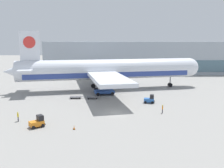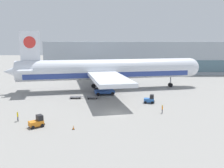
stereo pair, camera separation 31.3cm
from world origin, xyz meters
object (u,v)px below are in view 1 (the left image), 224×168
(baggage_tug_foreground, at_px, (38,122))
(ground_crew_near, at_px, (163,108))
(scissor_lift_loader, at_px, (104,88))
(ground_crew_far, at_px, (18,116))
(baggage_dolly_second, at_px, (92,97))
(airplane_main, at_px, (106,70))
(baggage_dolly_lead, at_px, (76,97))
(baggage_tug_mid, at_px, (150,99))
(traffic_cone_near, at_px, (74,127))

(baggage_tug_foreground, height_order, ground_crew_near, baggage_tug_foreground)
(scissor_lift_loader, bearing_deg, baggage_tug_foreground, -124.39)
(scissor_lift_loader, bearing_deg, ground_crew_far, -135.42)
(baggage_dolly_second, xyz_separation_m, ground_crew_far, (-12.25, -17.59, 0.66))
(airplane_main, xyz_separation_m, ground_crew_near, (11.73, -24.42, -4.85))
(ground_crew_far, bearing_deg, airplane_main, -55.99)
(baggage_dolly_lead, distance_m, baggage_dolly_second, 4.28)
(baggage_tug_mid, relative_size, traffic_cone_near, 3.72)
(scissor_lift_loader, relative_size, traffic_cone_near, 7.93)
(ground_crew_near, relative_size, ground_crew_far, 0.95)
(airplane_main, relative_size, scissor_lift_loader, 10.08)
(scissor_lift_loader, bearing_deg, baggage_dolly_second, -131.26)
(airplane_main, bearing_deg, scissor_lift_loader, -104.62)
(baggage_tug_mid, relative_size, ground_crew_near, 1.58)
(baggage_tug_mid, distance_m, traffic_cone_near, 23.21)
(baggage_dolly_lead, relative_size, ground_crew_far, 2.09)
(scissor_lift_loader, height_order, baggage_tug_foreground, scissor_lift_loader)
(traffic_cone_near, bearing_deg, ground_crew_near, 29.28)
(baggage_dolly_second, xyz_separation_m, ground_crew_near, (14.94, -12.61, 0.60))
(baggage_dolly_lead, xyz_separation_m, traffic_cone_near, (2.70, -22.19, -0.04))
(ground_crew_far, bearing_deg, baggage_tug_mid, -91.27)
(ground_crew_near, xyz_separation_m, traffic_cone_near, (-16.51, -9.26, -0.63))
(baggage_tug_mid, height_order, baggage_dolly_second, baggage_tug_mid)
(ground_crew_near, bearing_deg, baggage_tug_foreground, -61.13)
(scissor_lift_loader, height_order, ground_crew_near, scissor_lift_loader)
(baggage_tug_foreground, relative_size, ground_crew_far, 1.57)
(airplane_main, xyz_separation_m, scissor_lift_loader, (-0.34, -6.75, -3.98))
(baggage_tug_mid, distance_m, baggage_dolly_lead, 18.58)
(airplane_main, relative_size, ground_crew_far, 32.20)
(ground_crew_near, height_order, ground_crew_far, ground_crew_far)
(ground_crew_far, height_order, traffic_cone_near, ground_crew_far)
(baggage_dolly_second, distance_m, ground_crew_near, 19.56)
(ground_crew_near, distance_m, ground_crew_far, 27.64)
(baggage_tug_foreground, distance_m, baggage_dolly_second, 22.08)
(scissor_lift_loader, relative_size, baggage_tug_mid, 2.13)
(scissor_lift_loader, relative_size, baggage_tug_foreground, 2.03)
(airplane_main, height_order, ground_crew_far, airplane_main)
(traffic_cone_near, bearing_deg, baggage_dolly_second, 85.91)
(baggage_tug_mid, distance_m, ground_crew_far, 29.11)
(ground_crew_near, height_order, traffic_cone_near, ground_crew_near)
(traffic_cone_near, bearing_deg, baggage_dolly_lead, 96.94)
(scissor_lift_loader, height_order, baggage_dolly_lead, scissor_lift_loader)
(scissor_lift_loader, distance_m, traffic_cone_near, 27.33)
(airplane_main, distance_m, ground_crew_far, 33.56)
(scissor_lift_loader, bearing_deg, baggage_dolly_lead, -158.13)
(baggage_tug_mid, height_order, traffic_cone_near, baggage_tug_mid)
(ground_crew_far, bearing_deg, baggage_dolly_second, -63.09)
(baggage_tug_mid, xyz_separation_m, baggage_dolly_second, (-13.70, 4.39, -0.49))
(airplane_main, height_order, ground_crew_near, airplane_main)
(baggage_tug_foreground, xyz_separation_m, ground_crew_near, (22.81, 8.01, 0.11))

